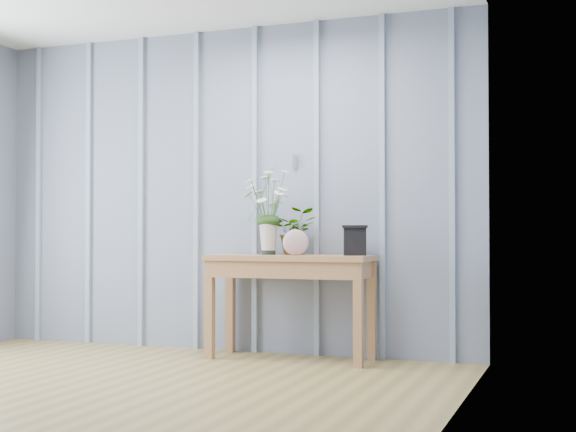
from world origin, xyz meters
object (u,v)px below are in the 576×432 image
at_px(carved_box, 355,240).
at_px(felt_disc_vessel, 296,242).
at_px(sideboard, 290,271).
at_px(daisy_vase, 269,200).

bearing_deg(carved_box, felt_disc_vessel, -158.89).
distance_m(sideboard, daisy_vase, 0.54).
bearing_deg(felt_disc_vessel, daisy_vase, 131.39).
distance_m(felt_disc_vessel, carved_box, 0.42).
bearing_deg(felt_disc_vessel, carved_box, -4.27).
distance_m(sideboard, felt_disc_vessel, 0.24).
xyz_separation_m(sideboard, felt_disc_vessel, (0.08, -0.10, 0.21)).
relative_size(sideboard, daisy_vase, 1.90).
distance_m(daisy_vase, felt_disc_vessel, 0.41).
xyz_separation_m(daisy_vase, carved_box, (0.64, 0.04, -0.29)).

